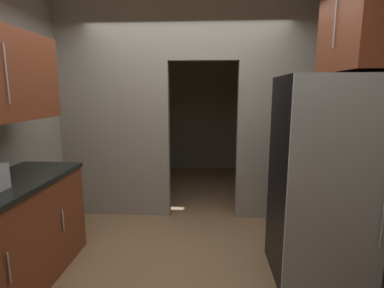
# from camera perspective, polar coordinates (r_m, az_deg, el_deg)

# --- Properties ---
(ground) EXTENTS (20.00, 20.00, 0.00)m
(ground) POSITION_cam_1_polar(r_m,az_deg,el_deg) (2.92, -3.04, -24.24)
(ground) COLOR #93704C
(kitchen_partition) EXTENTS (3.34, 0.12, 2.84)m
(kitchen_partition) POSITION_cam_1_polar(r_m,az_deg,el_deg) (3.75, -1.69, 8.02)
(kitchen_partition) COLOR #9E998C
(kitchen_partition) RESTS_ON ground
(adjoining_room_shell) EXTENTS (3.34, 2.60, 2.84)m
(adjoining_room_shell) POSITION_cam_1_polar(r_m,az_deg,el_deg) (5.52, 0.47, 7.71)
(adjoining_room_shell) COLOR gray
(adjoining_room_shell) RESTS_ON ground
(refrigerator) EXTENTS (0.77, 0.74, 1.79)m
(refrigerator) POSITION_cam_1_polar(r_m,az_deg,el_deg) (2.77, 24.14, -6.61)
(refrigerator) COLOR black
(refrigerator) RESTS_ON ground
(lower_cabinet_run) EXTENTS (0.64, 1.65, 0.93)m
(lower_cabinet_run) POSITION_cam_1_polar(r_m,az_deg,el_deg) (2.88, -33.17, -15.91)
(lower_cabinet_run) COLOR brown
(lower_cabinet_run) RESTS_ON ground
(upper_cabinet_fridgeside) EXTENTS (0.36, 0.85, 1.00)m
(upper_cabinet_fridgeside) POSITION_cam_1_polar(r_m,az_deg,el_deg) (2.93, 30.04, 22.04)
(upper_cabinet_fridgeside) COLOR brown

